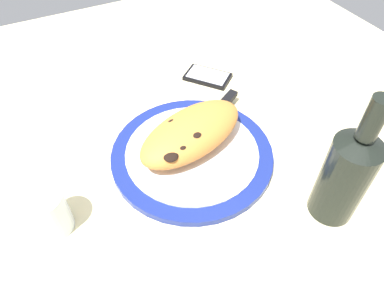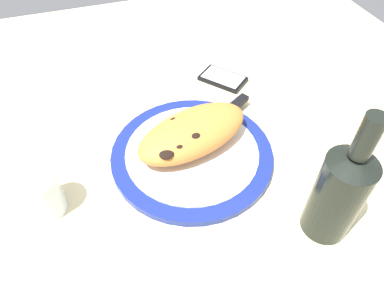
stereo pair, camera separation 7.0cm
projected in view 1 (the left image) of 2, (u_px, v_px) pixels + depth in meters
ground_plane at (192, 161)px, 74.03cm from camera, size 150.00×150.00×3.00cm
plate at (192, 154)px, 72.32cm from camera, size 32.85×32.85×1.79cm
calzone at (191, 133)px, 70.43cm from camera, size 26.62×18.08×6.74cm
fork at (206, 176)px, 66.97cm from camera, size 16.63×4.41×0.40cm
knife at (217, 111)px, 79.20cm from camera, size 20.68×13.05×1.20cm
smartphone at (208, 77)px, 91.05cm from camera, size 12.31×12.94×1.16cm
water_glass at (49, 214)px, 59.16cm from camera, size 6.76×6.76×8.58cm
wine_bottle at (346, 174)px, 57.19cm from camera, size 7.83×7.83×25.56cm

